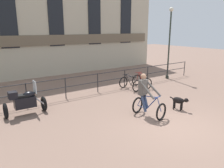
# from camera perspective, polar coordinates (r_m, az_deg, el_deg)

# --- Properties ---
(ground_plane) EXTENTS (60.00, 60.00, 0.00)m
(ground_plane) POSITION_cam_1_polar(r_m,az_deg,el_deg) (8.34, 15.75, -10.33)
(ground_plane) COLOR #846656
(canal_railing) EXTENTS (15.05, 0.05, 1.05)m
(canal_railing) POSITION_cam_1_polar(r_m,az_deg,el_deg) (11.86, -3.77, 1.18)
(canal_railing) COLOR #232326
(canal_railing) RESTS_ON ground_plane
(building_facade) EXTENTS (18.00, 0.72, 8.01)m
(building_facade) POSITION_cam_1_polar(r_m,az_deg,el_deg) (16.77, -14.82, 15.91)
(building_facade) COLOR #BCB299
(building_facade) RESTS_ON ground_plane
(cyclist_with_bike) EXTENTS (0.91, 1.29, 1.70)m
(cyclist_with_bike) POSITION_cam_1_polar(r_m,az_deg,el_deg) (8.72, 8.96, -3.48)
(cyclist_with_bike) COLOR black
(cyclist_with_bike) RESTS_ON ground_plane
(dog) EXTENTS (0.36, 0.84, 0.58)m
(dog) POSITION_cam_1_polar(r_m,az_deg,el_deg) (9.75, 17.20, -4.23)
(dog) COLOR black
(dog) RESTS_ON ground_plane
(parked_motorcycle) EXTENTS (1.61, 0.65, 1.35)m
(parked_motorcycle) POSITION_cam_1_polar(r_m,az_deg,el_deg) (9.45, -21.87, -4.24)
(parked_motorcycle) COLOR black
(parked_motorcycle) RESTS_ON ground_plane
(parked_bicycle_near_lamp) EXTENTS (0.76, 1.17, 0.86)m
(parked_bicycle_near_lamp) POSITION_cam_1_polar(r_m,az_deg,el_deg) (12.41, 4.70, 0.10)
(parked_bicycle_near_lamp) COLOR black
(parked_bicycle_near_lamp) RESTS_ON ground_plane
(parked_bicycle_mid_left) EXTENTS (0.79, 1.18, 0.86)m
(parked_bicycle_mid_left) POSITION_cam_1_polar(r_m,az_deg,el_deg) (13.00, 7.80, 0.67)
(parked_bicycle_mid_left) COLOR black
(parked_bicycle_mid_left) RESTS_ON ground_plane
(street_lamp) EXTENTS (0.28, 0.28, 4.73)m
(street_lamp) POSITION_cam_1_polar(r_m,az_deg,el_deg) (15.43, 14.79, 11.07)
(street_lamp) COLOR #2D382D
(street_lamp) RESTS_ON ground_plane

